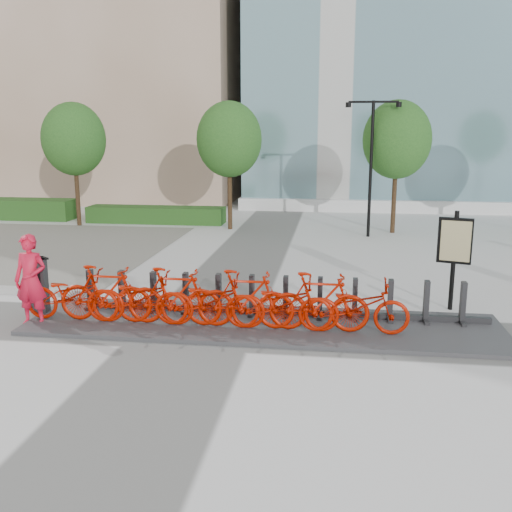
# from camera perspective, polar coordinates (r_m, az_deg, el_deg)

# --- Properties ---
(ground) EXTENTS (120.00, 120.00, 0.00)m
(ground) POSITION_cam_1_polar(r_m,az_deg,el_deg) (11.67, -5.92, -7.19)
(ground) COLOR silver
(hedge_b) EXTENTS (6.00, 1.20, 0.70)m
(hedge_b) POSITION_cam_1_polar(r_m,az_deg,el_deg) (25.33, -9.95, 4.09)
(hedge_b) COLOR #26481A
(hedge_b) RESTS_ON ground
(tree_0) EXTENTS (2.60, 2.60, 5.10)m
(tree_0) POSITION_cam_1_polar(r_m,az_deg,el_deg) (25.06, -17.75, 11.05)
(tree_0) COLOR brown
(tree_0) RESTS_ON ground
(tree_1) EXTENTS (2.60, 2.60, 5.10)m
(tree_1) POSITION_cam_1_polar(r_m,az_deg,el_deg) (23.06, -2.69, 11.55)
(tree_1) COLOR brown
(tree_1) RESTS_ON ground
(tree_2) EXTENTS (2.60, 2.60, 5.10)m
(tree_2) POSITION_cam_1_polar(r_m,az_deg,el_deg) (22.80, 13.92, 11.21)
(tree_2) COLOR brown
(tree_2) RESTS_ON ground
(streetlamp) EXTENTS (2.00, 0.20, 5.00)m
(streetlamp) POSITION_cam_1_polar(r_m,az_deg,el_deg) (21.73, 11.47, 10.08)
(streetlamp) COLOR black
(streetlamp) RESTS_ON ground
(dock_pad) EXTENTS (9.60, 2.40, 0.08)m
(dock_pad) POSITION_cam_1_polar(r_m,az_deg,el_deg) (11.71, 0.67, -6.84)
(dock_pad) COLOR #3E3E41
(dock_pad) RESTS_ON ground
(dock_rail_posts) EXTENTS (8.02, 0.50, 0.85)m
(dock_rail_posts) POSITION_cam_1_polar(r_m,az_deg,el_deg) (12.01, 1.24, -4.02)
(dock_rail_posts) COLOR #252527
(dock_rail_posts) RESTS_ON dock_pad
(bike_0) EXTENTS (2.01, 0.70, 1.05)m
(bike_0) POSITION_cam_1_polar(r_m,az_deg,el_deg) (12.30, -17.92, -3.74)
(bike_0) COLOR #A31200
(bike_0) RESTS_ON dock_pad
(bike_1) EXTENTS (1.95, 0.55, 1.17)m
(bike_1) POSITION_cam_1_polar(r_m,az_deg,el_deg) (12.00, -14.82, -3.66)
(bike_1) COLOR #A31200
(bike_1) RESTS_ON dock_pad
(bike_2) EXTENTS (2.01, 0.70, 1.05)m
(bike_2) POSITION_cam_1_polar(r_m,az_deg,el_deg) (11.76, -11.56, -4.11)
(bike_2) COLOR #A31200
(bike_2) RESTS_ON dock_pad
(bike_3) EXTENTS (1.95, 0.55, 1.17)m
(bike_3) POSITION_cam_1_polar(r_m,az_deg,el_deg) (11.53, -8.18, -4.02)
(bike_3) COLOR #A31200
(bike_3) RESTS_ON dock_pad
(bike_4) EXTENTS (2.01, 0.70, 1.05)m
(bike_4) POSITION_cam_1_polar(r_m,az_deg,el_deg) (11.37, -4.67, -4.46)
(bike_4) COLOR #A31200
(bike_4) RESTS_ON dock_pad
(bike_5) EXTENTS (1.95, 0.55, 1.17)m
(bike_5) POSITION_cam_1_polar(r_m,az_deg,el_deg) (11.23, -1.07, -4.34)
(bike_5) COLOR #A31200
(bike_5) RESTS_ON dock_pad
(bike_6) EXTENTS (2.01, 0.70, 1.05)m
(bike_6) POSITION_cam_1_polar(r_m,az_deg,el_deg) (11.16, 2.60, -4.76)
(bike_6) COLOR #A31200
(bike_6) RESTS_ON dock_pad
(bike_7) EXTENTS (1.95, 0.55, 1.17)m
(bike_7) POSITION_cam_1_polar(r_m,az_deg,el_deg) (11.11, 6.31, -4.60)
(bike_7) COLOR #A31200
(bike_7) RESTS_ON dock_pad
(bike_8) EXTENTS (2.01, 0.70, 1.05)m
(bike_8) POSITION_cam_1_polar(r_m,az_deg,el_deg) (11.13, 10.03, -4.99)
(bike_8) COLOR #A31200
(bike_8) RESTS_ON dock_pad
(kiosk) EXTENTS (0.42, 0.36, 1.27)m
(kiosk) POSITION_cam_1_polar(r_m,az_deg,el_deg) (13.06, -20.89, -2.67)
(kiosk) COLOR #252527
(kiosk) RESTS_ON dock_pad
(worker_red) EXTENTS (0.70, 0.47, 1.88)m
(worker_red) POSITION_cam_1_polar(r_m,az_deg,el_deg) (12.41, -21.60, -2.28)
(worker_red) COLOR red
(worker_red) RESTS_ON ground
(map_sign) EXTENTS (0.72, 0.31, 2.22)m
(map_sign) POSITION_cam_1_polar(r_m,az_deg,el_deg) (13.16, 19.26, 1.05)
(map_sign) COLOR black
(map_sign) RESTS_ON ground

